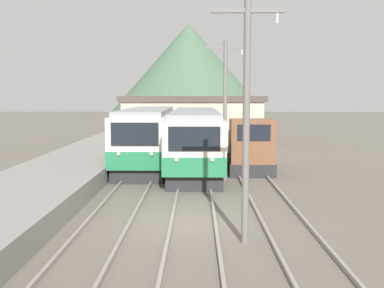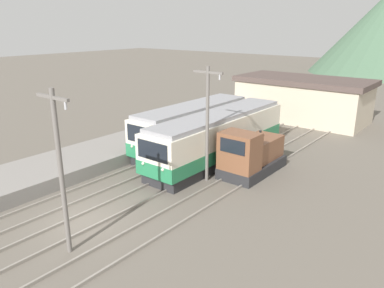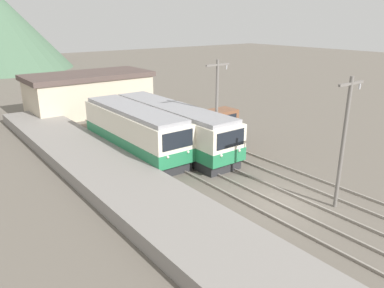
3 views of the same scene
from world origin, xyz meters
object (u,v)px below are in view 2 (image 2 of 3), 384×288
object	(u,v)px
commuter_train_left	(193,129)
catenary_mast_near	(61,168)
commuter_train_center	(219,138)
catenary_mast_mid	(207,120)
shunting_locomotive	(251,155)

from	to	relation	value
commuter_train_left	catenary_mast_near	world-z (taller)	catenary_mast_near
commuter_train_left	commuter_train_center	distance (m)	2.89
commuter_train_left	catenary_mast_near	size ratio (longest dim) A/B	1.61
commuter_train_left	catenary_mast_mid	bearing A→B (deg)	-43.68
shunting_locomotive	catenary_mast_mid	xyz separation A→B (m)	(-1.49, -2.66, 2.56)
commuter_train_left	catenary_mast_mid	size ratio (longest dim) A/B	1.61
shunting_locomotive	commuter_train_center	bearing A→B (deg)	166.34
commuter_train_center	shunting_locomotive	size ratio (longest dim) A/B	2.61
catenary_mast_near	catenary_mast_mid	bearing A→B (deg)	90.00
catenary_mast_mid	shunting_locomotive	bearing A→B (deg)	60.70
catenary_mast_near	commuter_train_left	bearing A→B (deg)	107.37
commuter_train_center	catenary_mast_mid	bearing A→B (deg)	-66.01
commuter_train_center	catenary_mast_mid	distance (m)	4.30
commuter_train_left	catenary_mast_near	distance (m)	14.59
commuter_train_center	catenary_mast_near	xyz separation A→B (m)	(1.51, -13.05, 2.18)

